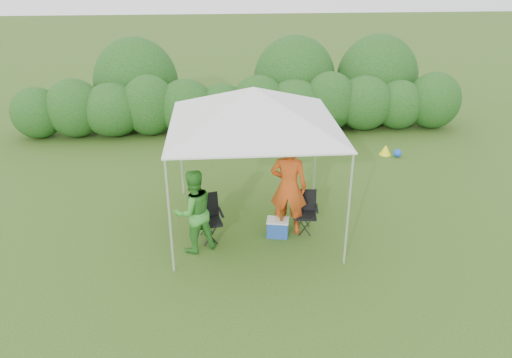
{
  "coord_description": "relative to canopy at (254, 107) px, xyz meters",
  "views": [
    {
      "loc": [
        -0.62,
        -8.26,
        5.12
      ],
      "look_at": [
        0.04,
        0.4,
        1.05
      ],
      "focal_mm": 35.0,
      "sensor_mm": 36.0,
      "label": 1
    }
  ],
  "objects": [
    {
      "name": "hedge",
      "position": [
        0.03,
        5.5,
        -1.64
      ],
      "size": [
        13.33,
        1.53,
        1.8
      ],
      "color": "#22521A",
      "rests_on": "ground"
    },
    {
      "name": "canopy",
      "position": [
        0.0,
        0.0,
        0.0
      ],
      "size": [
        3.1,
        3.1,
        2.83
      ],
      "color": "silver",
      "rests_on": "ground"
    },
    {
      "name": "chair_right",
      "position": [
        0.98,
        -0.27,
        -2.01
      ],
      "size": [
        0.54,
        0.5,
        0.81
      ],
      "rotation": [
        0.0,
        0.0,
        -0.11
      ],
      "color": "black",
      "rests_on": "ground"
    },
    {
      "name": "man",
      "position": [
        0.64,
        -0.32,
        -1.5
      ],
      "size": [
        0.8,
        0.63,
        1.93
      ],
      "primitive_type": "imported",
      "rotation": [
        0.0,
        0.0,
        2.88
      ],
      "color": "#C34516",
      "rests_on": "ground"
    },
    {
      "name": "lawn_toy",
      "position": [
        3.88,
        3.38,
        -2.33
      ],
      "size": [
        0.54,
        0.45,
        0.27
      ],
      "color": "yellow",
      "rests_on": "ground"
    },
    {
      "name": "ground",
      "position": [
        0.0,
        -0.5,
        -2.46
      ],
      "size": [
        70.0,
        70.0,
        0.0
      ],
      "primitive_type": "plane",
      "color": "#3A5A1C"
    },
    {
      "name": "woman",
      "position": [
        -1.15,
        -0.84,
        -1.67
      ],
      "size": [
        0.96,
        0.87,
        1.59
      ],
      "primitive_type": "imported",
      "rotation": [
        0.0,
        0.0,
        3.58
      ],
      "color": "#398E2E",
      "rests_on": "ground"
    },
    {
      "name": "chair_left",
      "position": [
        -0.92,
        -0.44,
        -1.96
      ],
      "size": [
        0.62,
        0.58,
        0.88
      ],
      "rotation": [
        0.0,
        0.0,
        0.21
      ],
      "color": "black",
      "rests_on": "ground"
    },
    {
      "name": "bottle",
      "position": [
        0.49,
        -0.53,
        -1.99
      ],
      "size": [
        0.06,
        0.06,
        0.24
      ],
      "primitive_type": "cylinder",
      "color": "#592D0C",
      "rests_on": "cooler"
    },
    {
      "name": "cooler",
      "position": [
        0.43,
        -0.49,
        -2.28
      ],
      "size": [
        0.47,
        0.38,
        0.35
      ],
      "rotation": [
        0.0,
        0.0,
        -0.19
      ],
      "color": "#2349A3",
      "rests_on": "ground"
    }
  ]
}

